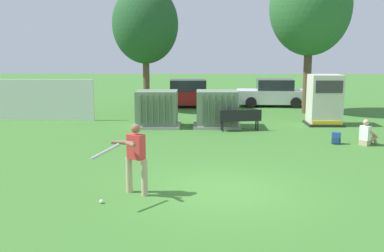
{
  "coord_description": "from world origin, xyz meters",
  "views": [
    {
      "loc": [
        -0.61,
        -10.67,
        3.55
      ],
      "look_at": [
        -0.85,
        3.5,
        1.0
      ],
      "focal_mm": 41.4,
      "sensor_mm": 36.0,
      "label": 1
    }
  ],
  "objects_px": {
    "sports_ball": "(101,201)",
    "backpack": "(336,138)",
    "park_bench": "(240,118)",
    "parked_car_leftmost": "(186,94)",
    "batter": "(135,155)",
    "transformer_west": "(157,109)",
    "transformer_mid_west": "(217,109)",
    "parked_car_left_of_center": "(273,94)",
    "seated_spectator": "(367,135)",
    "generator_enclosure": "(325,100)"
  },
  "relations": [
    {
      "from": "sports_ball",
      "to": "backpack",
      "type": "relative_size",
      "value": 0.2
    },
    {
      "from": "park_bench",
      "to": "parked_car_leftmost",
      "type": "height_order",
      "value": "parked_car_leftmost"
    },
    {
      "from": "parked_car_leftmost",
      "to": "batter",
      "type": "bearing_deg",
      "value": -92.7
    },
    {
      "from": "transformer_west",
      "to": "park_bench",
      "type": "relative_size",
      "value": 1.14
    },
    {
      "from": "park_bench",
      "to": "transformer_west",
      "type": "bearing_deg",
      "value": 165.18
    },
    {
      "from": "park_bench",
      "to": "sports_ball",
      "type": "distance_m",
      "value": 9.81
    },
    {
      "from": "backpack",
      "to": "parked_car_leftmost",
      "type": "relative_size",
      "value": 0.1
    },
    {
      "from": "transformer_mid_west",
      "to": "parked_car_left_of_center",
      "type": "height_order",
      "value": "same"
    },
    {
      "from": "transformer_mid_west",
      "to": "parked_car_left_of_center",
      "type": "bearing_deg",
      "value": 62.63
    },
    {
      "from": "seated_spectator",
      "to": "parked_car_left_of_center",
      "type": "height_order",
      "value": "parked_car_left_of_center"
    },
    {
      "from": "transformer_west",
      "to": "transformer_mid_west",
      "type": "xyz_separation_m",
      "value": [
        2.68,
        0.05,
        0.0
      ]
    },
    {
      "from": "generator_enclosure",
      "to": "parked_car_left_of_center",
      "type": "distance_m",
      "value": 6.61
    },
    {
      "from": "sports_ball",
      "to": "parked_car_leftmost",
      "type": "bearing_deg",
      "value": 85.01
    },
    {
      "from": "sports_ball",
      "to": "backpack",
      "type": "bearing_deg",
      "value": 41.33
    },
    {
      "from": "backpack",
      "to": "transformer_mid_west",
      "type": "bearing_deg",
      "value": 140.51
    },
    {
      "from": "generator_enclosure",
      "to": "park_bench",
      "type": "distance_m",
      "value": 4.32
    },
    {
      "from": "transformer_west",
      "to": "backpack",
      "type": "distance_m",
      "value": 7.8
    },
    {
      "from": "transformer_mid_west",
      "to": "generator_enclosure",
      "type": "relative_size",
      "value": 0.91
    },
    {
      "from": "generator_enclosure",
      "to": "parked_car_leftmost",
      "type": "bearing_deg",
      "value": 137.1
    },
    {
      "from": "generator_enclosure",
      "to": "parked_car_leftmost",
      "type": "height_order",
      "value": "generator_enclosure"
    },
    {
      "from": "park_bench",
      "to": "seated_spectator",
      "type": "height_order",
      "value": "seated_spectator"
    },
    {
      "from": "backpack",
      "to": "parked_car_left_of_center",
      "type": "height_order",
      "value": "parked_car_left_of_center"
    },
    {
      "from": "park_bench",
      "to": "sports_ball",
      "type": "relative_size",
      "value": 20.46
    },
    {
      "from": "generator_enclosure",
      "to": "sports_ball",
      "type": "distance_m",
      "value": 13.24
    },
    {
      "from": "generator_enclosure",
      "to": "seated_spectator",
      "type": "height_order",
      "value": "generator_enclosure"
    },
    {
      "from": "transformer_west",
      "to": "park_bench",
      "type": "xyz_separation_m",
      "value": [
        3.64,
        -0.96,
        -0.25
      ]
    },
    {
      "from": "seated_spectator",
      "to": "sports_ball",
      "type": "bearing_deg",
      "value": -143.1
    },
    {
      "from": "park_bench",
      "to": "sports_ball",
      "type": "bearing_deg",
      "value": -114.01
    },
    {
      "from": "transformer_west",
      "to": "seated_spectator",
      "type": "bearing_deg",
      "value": -24.35
    },
    {
      "from": "park_bench",
      "to": "backpack",
      "type": "height_order",
      "value": "park_bench"
    },
    {
      "from": "backpack",
      "to": "parked_car_leftmost",
      "type": "bearing_deg",
      "value": 120.0
    },
    {
      "from": "generator_enclosure",
      "to": "backpack",
      "type": "bearing_deg",
      "value": -99.17
    },
    {
      "from": "backpack",
      "to": "parked_car_leftmost",
      "type": "xyz_separation_m",
      "value": [
        -5.86,
        10.15,
        0.54
      ]
    },
    {
      "from": "sports_ball",
      "to": "seated_spectator",
      "type": "distance_m",
      "value": 10.47
    },
    {
      "from": "transformer_mid_west",
      "to": "parked_car_leftmost",
      "type": "bearing_deg",
      "value": 103.39
    },
    {
      "from": "batter",
      "to": "seated_spectator",
      "type": "relative_size",
      "value": 1.81
    },
    {
      "from": "parked_car_left_of_center",
      "to": "park_bench",
      "type": "bearing_deg",
      "value": -108.41
    },
    {
      "from": "parked_car_left_of_center",
      "to": "parked_car_leftmost",
      "type": "bearing_deg",
      "value": -175.53
    },
    {
      "from": "transformer_mid_west",
      "to": "park_bench",
      "type": "height_order",
      "value": "transformer_mid_west"
    },
    {
      "from": "transformer_west",
      "to": "transformer_mid_west",
      "type": "distance_m",
      "value": 2.68
    },
    {
      "from": "transformer_west",
      "to": "transformer_mid_west",
      "type": "bearing_deg",
      "value": 0.99
    },
    {
      "from": "parked_car_leftmost",
      "to": "generator_enclosure",
      "type": "bearing_deg",
      "value": -42.9
    },
    {
      "from": "batter",
      "to": "generator_enclosure",
      "type": "bearing_deg",
      "value": 53.65
    },
    {
      "from": "transformer_mid_west",
      "to": "seated_spectator",
      "type": "distance_m",
      "value": 6.5
    },
    {
      "from": "sports_ball",
      "to": "backpack",
      "type": "height_order",
      "value": "backpack"
    },
    {
      "from": "park_bench",
      "to": "parked_car_leftmost",
      "type": "xyz_separation_m",
      "value": [
        -2.54,
        7.63,
        0.22
      ]
    },
    {
      "from": "backpack",
      "to": "batter",
      "type": "bearing_deg",
      "value": -138.79
    },
    {
      "from": "transformer_west",
      "to": "park_bench",
      "type": "height_order",
      "value": "transformer_west"
    },
    {
      "from": "transformer_mid_west",
      "to": "batter",
      "type": "relative_size",
      "value": 1.21
    },
    {
      "from": "transformer_west",
      "to": "seated_spectator",
      "type": "xyz_separation_m",
      "value": [
        8.02,
        -3.63,
        -0.41
      ]
    }
  ]
}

